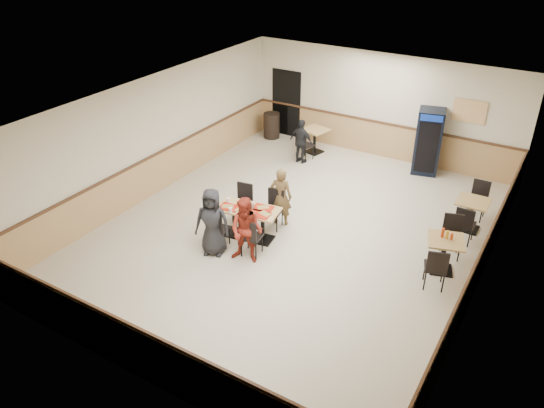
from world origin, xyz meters
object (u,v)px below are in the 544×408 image
Objects in this scene: main_table at (248,218)px; diner_man_opposite at (281,197)px; side_table_far at (472,211)px; side_table_near at (444,250)px; pepsi_cooler at (428,142)px; diner_woman_left at (212,222)px; diner_woman_right at (246,231)px; trash_bin at (272,125)px; back_table at (315,137)px; lone_diner at (301,142)px.

diner_man_opposite is (0.31, 0.88, 0.21)m from main_table.
side_table_far is at bearing -167.55° from diner_man_opposite.
pepsi_cooler is at bearing 111.28° from side_table_near.
diner_woman_left is at bearing -117.90° from main_table.
diner_woman_right reaches higher than trash_bin.
main_table is 5.00m from back_table.
back_table is at bearing 91.50° from main_table.
pepsi_cooler is at bearing 126.14° from side_table_far.
pepsi_cooler is (3.22, 0.39, 0.41)m from back_table.
side_table_far reaches higher than main_table.
main_table is 1.96× the size of side_table_far.
pepsi_cooler reaches higher than back_table.
back_table is at bearing -11.59° from trash_bin.
side_table_near is (4.91, -3.11, -0.15)m from lone_diner.
side_table_far is at bearing -67.55° from pepsi_cooler.
back_table is at bearing -88.53° from diner_man_opposite.
side_table_far is 0.88× the size of back_table.
side_table_near is at bearing 155.29° from lone_diner.
lone_diner reaches higher than trash_bin.
diner_woman_right is at bearing -63.11° from trash_bin.
pepsi_cooler reaches higher than diner_man_opposite.
diner_man_opposite reaches higher than side_table_near.
back_table is (-1.36, 5.69, -0.24)m from diner_woman_right.
pepsi_cooler reaches higher than main_table.
side_table_far is (5.01, -1.22, -0.15)m from lone_diner.
diner_woman_left reaches higher than diner_man_opposite.
diner_woman_left is at bearing -156.78° from side_table_near.
pepsi_cooler is (2.33, 5.32, 0.41)m from main_table.
back_table is 0.47× the size of pepsi_cooler.
diner_man_opposite is at bearing 84.35° from diner_woman_right.
back_table is (-4.91, 3.95, -0.00)m from side_table_near.
diner_woman_right is at bearing -120.74° from pepsi_cooler.
lone_diner is 1.54× the size of back_table.
diner_woman_right reaches higher than side_table_far.
back_table is 1.05× the size of trash_bin.
side_table_near reaches higher than side_table_far.
diner_man_opposite is 1.08× the size of lone_diner.
diner_man_opposite is at bearing -56.51° from trash_bin.
diner_woman_left reaches higher than side_table_near.
lone_diner reaches higher than back_table.
side_table_near is 1.04× the size of back_table.
pepsi_cooler is at bearing 57.56° from main_table.
side_table_near is at bearing -82.40° from pepsi_cooler.
lone_diner is at bearing 93.54° from main_table.
lone_diner is at bearing -90.00° from back_table.
side_table_near is at bearing -92.90° from side_table_far.
main_table is 1.13× the size of lone_diner.
diner_woman_left is at bearing -139.69° from side_table_far.
main_table is 0.97× the size of diner_woman_left.
diner_woman_right reaches higher than side_table_near.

